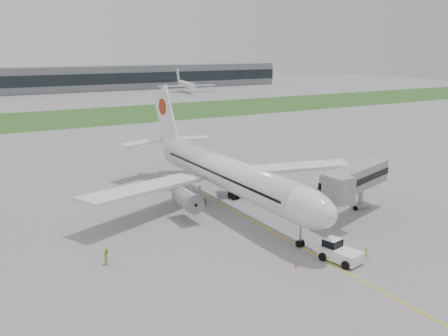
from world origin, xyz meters
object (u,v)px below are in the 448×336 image
airliner (223,171)px  pushback_tug (339,251)px  jet_bridge (353,180)px  ground_crew_near (366,253)px

airliner → pushback_tug: (1.38, -25.47, -4.52)m
jet_bridge → ground_crew_near: (-9.56, -12.56, -4.90)m
pushback_tug → jet_bridge: (12.72, 11.22, 4.52)m
airliner → pushback_tug: size_ratio=10.15×
jet_bridge → ground_crew_near: jet_bridge is taller
jet_bridge → ground_crew_near: 16.52m
airliner → ground_crew_near: 27.63m
pushback_tug → ground_crew_near: 3.45m
ground_crew_near → airliner: bearing=-82.6°
pushback_tug → jet_bridge: 17.55m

